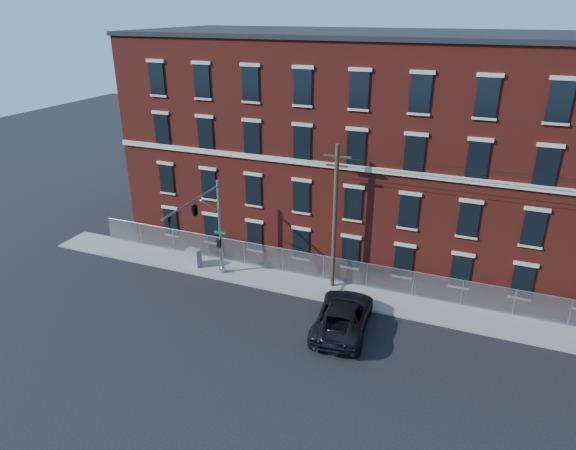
{
  "coord_description": "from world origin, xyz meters",
  "views": [
    {
      "loc": [
        10.58,
        -24.04,
        17.83
      ],
      "look_at": [
        -0.66,
        4.0,
        4.89
      ],
      "focal_mm": 31.72,
      "sensor_mm": 36.0,
      "label": 1
    }
  ],
  "objects_px": {
    "utility_pole_near": "(335,216)",
    "utility_cabinet": "(194,257)",
    "pickup_truck": "(343,315)",
    "traffic_signal_mast": "(201,216)"
  },
  "relations": [
    {
      "from": "pickup_truck",
      "to": "utility_cabinet",
      "type": "relative_size",
      "value": 4.87
    },
    {
      "from": "utility_pole_near",
      "to": "utility_cabinet",
      "type": "xyz_separation_m",
      "value": [
        -10.44,
        -0.95,
        -4.55
      ]
    },
    {
      "from": "traffic_signal_mast",
      "to": "utility_cabinet",
      "type": "xyz_separation_m",
      "value": [
        -2.44,
        2.47,
        -4.6
      ]
    },
    {
      "from": "traffic_signal_mast",
      "to": "utility_pole_near",
      "type": "relative_size",
      "value": 0.7
    },
    {
      "from": "utility_pole_near",
      "to": "pickup_truck",
      "type": "bearing_deg",
      "value": -65.56
    },
    {
      "from": "pickup_truck",
      "to": "utility_cabinet",
      "type": "bearing_deg",
      "value": -21.23
    },
    {
      "from": "pickup_truck",
      "to": "utility_cabinet",
      "type": "distance_m",
      "value": 12.97
    },
    {
      "from": "utility_pole_near",
      "to": "pickup_truck",
      "type": "relative_size",
      "value": 1.54
    },
    {
      "from": "pickup_truck",
      "to": "utility_cabinet",
      "type": "xyz_separation_m",
      "value": [
        -12.48,
        3.54,
        -0.11
      ]
    },
    {
      "from": "utility_cabinet",
      "to": "traffic_signal_mast",
      "type": "bearing_deg",
      "value": -34.74
    }
  ]
}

